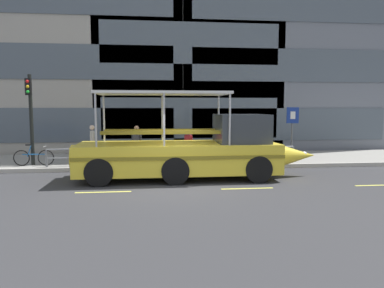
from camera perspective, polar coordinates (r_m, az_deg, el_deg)
name	(u,v)px	position (r m, az deg, el deg)	size (l,w,h in m)	color
ground_plane	(175,185)	(13.07, -2.68, -6.38)	(120.00, 120.00, 0.00)	#333335
sidewalk	(168,160)	(18.56, -3.79, -2.52)	(32.00, 4.80, 0.18)	gray
curb_edge	(171,168)	(16.11, -3.39, -3.77)	(32.00, 0.18, 0.18)	#B2ADA3
lane_centreline	(177,190)	(12.19, -2.40, -7.26)	(25.80, 0.12, 0.01)	#DBD64C
curb_guardrail	(174,153)	(16.36, -2.80, -1.44)	(11.19, 0.09, 0.79)	gray
traffic_light_pole	(30,111)	(17.58, -24.02, 4.82)	(0.24, 0.46, 4.02)	black
parking_sign	(292,125)	(18.08, 15.46, 2.95)	(0.60, 0.12, 2.58)	#4C4F54
leaned_bicycle	(34,157)	(17.53, -23.59, -1.92)	(1.74, 0.46, 0.96)	black
duck_tour_boat	(192,151)	(14.07, 0.06, -1.10)	(9.50, 2.57, 3.34)	yellow
pedestrian_near_bow	(256,139)	(17.91, 9.99, 0.82)	(0.50, 0.24, 1.76)	#47423D
pedestrian_mid_left	(188,142)	(17.33, -0.56, 0.26)	(0.37, 0.30, 1.51)	black
pedestrian_mid_right	(137,140)	(17.18, -8.67, 0.57)	(0.47, 0.29, 1.73)	#47423D
pedestrian_near_stern	(92,140)	(17.68, -15.36, 0.63)	(0.26, 0.50, 1.75)	black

